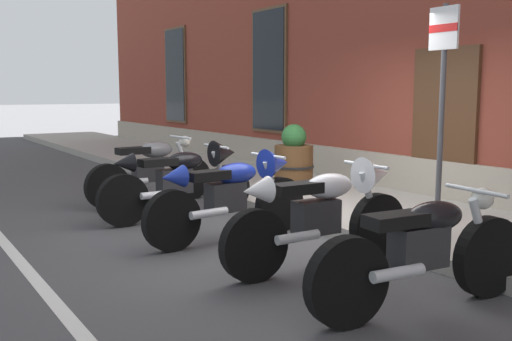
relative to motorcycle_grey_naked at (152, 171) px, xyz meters
name	(u,v)px	position (x,y,z in m)	size (l,w,h in m)	color
ground_plane	(306,230)	(2.60, 0.90, -0.49)	(140.00, 140.00, 0.00)	#424244
sidewalk	(380,212)	(2.60, 2.15, -0.41)	(32.63, 2.50, 0.16)	gray
lane_stripe	(32,275)	(2.60, -2.30, -0.49)	(32.63, 0.12, 0.01)	silver
motorcycle_grey_naked	(152,171)	(0.00, 0.00, 0.00)	(0.62, 2.04, 1.00)	black
motorcycle_black_sport	(184,177)	(1.17, -0.04, 0.06)	(0.62, 2.21, 1.02)	black
motorcycle_blue_sport	(235,192)	(2.49, -0.04, 0.06)	(0.62, 2.14, 1.01)	black
motorcycle_white_sport	(327,210)	(3.89, 0.15, 0.07)	(0.62, 2.14, 1.04)	black
motorcycle_black_naked	(425,251)	(5.16, 0.05, -0.02)	(0.62, 2.09, 0.93)	black
parking_sign	(442,87)	(3.98, 1.60, 1.23)	(0.36, 0.07, 2.42)	#4C4C51
barrel_planter	(294,161)	(0.69, 2.13, 0.09)	(0.65, 0.65, 1.01)	brown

